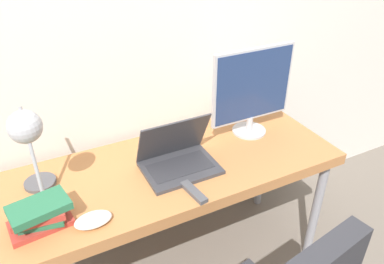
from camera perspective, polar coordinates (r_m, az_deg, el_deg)
wall_back at (r=1.90m, az=-9.35°, el=14.33°), size 8.00×0.05×2.60m
desk at (r=1.86m, az=-3.89°, el=-6.95°), size 1.72×0.64×0.76m
laptop at (r=1.79m, az=-2.18°, el=-3.96°), size 0.35×0.26×0.25m
monitor at (r=2.00m, az=9.18°, el=6.45°), size 0.47×0.19×0.48m
desk_lamp at (r=1.54m, az=-23.77°, el=-0.69°), size 0.14×0.31×0.46m
book_stack at (r=1.60m, az=-22.18°, el=-11.58°), size 0.25×0.19×0.11m
tv_remote at (r=1.65m, az=0.28°, el=-9.13°), size 0.06×0.16×0.02m
game_controller at (r=1.57m, az=-14.83°, el=-12.81°), size 0.15×0.09×0.04m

